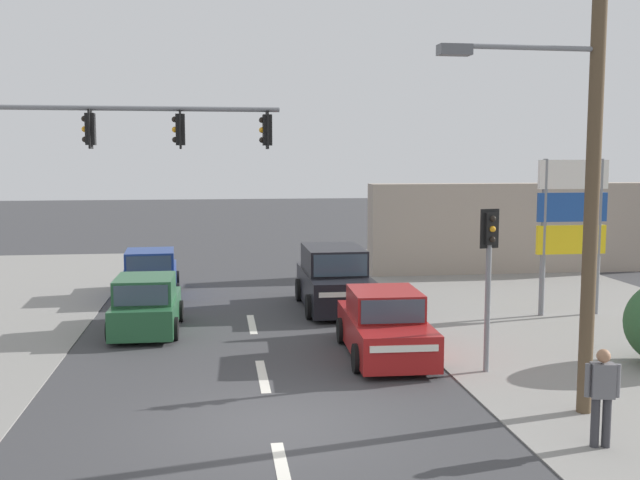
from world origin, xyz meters
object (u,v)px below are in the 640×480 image
object	(u,v)px
shopping_plaza_sign	(572,215)
hatchback_oncoming_mid	(146,306)
traffic_signal_mast	(76,171)
utility_pole_foreground_right	(587,144)
sedan_crossing_left	(150,276)
pedestal_signal_right_kerb	(489,262)
sedan_kerbside_parked	(385,326)
suv_oncoming_near	(334,280)
pedestrian_at_kerb	(602,392)

from	to	relation	value
shopping_plaza_sign	hatchback_oncoming_mid	bearing A→B (deg)	-177.84
traffic_signal_mast	shopping_plaza_sign	bearing A→B (deg)	15.79
utility_pole_foreground_right	shopping_plaza_sign	world-z (taller)	utility_pole_foreground_right
sedan_crossing_left	traffic_signal_mast	bearing A→B (deg)	-95.13
pedestal_signal_right_kerb	utility_pole_foreground_right	bearing A→B (deg)	-75.64
sedan_kerbside_parked	shopping_plaza_sign	bearing A→B (deg)	29.86
traffic_signal_mast	shopping_plaza_sign	distance (m)	13.83
hatchback_oncoming_mid	traffic_signal_mast	bearing A→B (deg)	-108.54
hatchback_oncoming_mid	sedan_kerbside_parked	bearing A→B (deg)	-29.05
suv_oncoming_near	pedestrian_at_kerb	distance (m)	11.87
traffic_signal_mast	hatchback_oncoming_mid	bearing A→B (deg)	71.46
pedestal_signal_right_kerb	hatchback_oncoming_mid	distance (m)	9.22
pedestal_signal_right_kerb	suv_oncoming_near	world-z (taller)	pedestal_signal_right_kerb
pedestal_signal_right_kerb	hatchback_oncoming_mid	xyz separation A→B (m)	(-7.65, 4.85, -1.71)
sedan_crossing_left	suv_oncoming_near	xyz separation A→B (m)	(5.78, -2.79, 0.18)
utility_pole_foreground_right	traffic_signal_mast	xyz separation A→B (m)	(-9.45, 4.30, -0.53)
pedestal_signal_right_kerb	shopping_plaza_sign	xyz separation A→B (m)	(4.49, 5.31, 0.57)
traffic_signal_mast	pedestrian_at_kerb	bearing A→B (deg)	-33.03
sedan_crossing_left	pedestal_signal_right_kerb	bearing A→B (deg)	-51.54
traffic_signal_mast	pedestal_signal_right_kerb	distance (m)	9.10
sedan_kerbside_parked	pedestal_signal_right_kerb	bearing A→B (deg)	-41.20
hatchback_oncoming_mid	sedan_kerbside_parked	xyz separation A→B (m)	(5.77, -3.20, 0.00)
utility_pole_foreground_right	sedan_crossing_left	size ratio (longest dim) A/B	2.10
shopping_plaza_sign	pedestrian_at_kerb	xyz separation A→B (m)	(-4.18, -9.63, -2.06)
shopping_plaza_sign	utility_pole_foreground_right	bearing A→B (deg)	-115.22
utility_pole_foreground_right	pedestal_signal_right_kerb	xyz separation A→B (m)	(-0.70, 2.73, -2.46)
pedestal_signal_right_kerb	shopping_plaza_sign	distance (m)	6.97
pedestrian_at_kerb	sedan_kerbside_parked	bearing A→B (deg)	110.13
traffic_signal_mast	suv_oncoming_near	bearing A→B (deg)	41.12
traffic_signal_mast	pedestrian_at_kerb	xyz separation A→B (m)	(9.06, -5.89, -3.43)
traffic_signal_mast	sedan_crossing_left	bearing A→B (deg)	84.87
sedan_kerbside_parked	suv_oncoming_near	size ratio (longest dim) A/B	0.94
pedestal_signal_right_kerb	suv_oncoming_near	bearing A→B (deg)	106.94
pedestal_signal_right_kerb	hatchback_oncoming_mid	bearing A→B (deg)	147.61
utility_pole_foreground_right	hatchback_oncoming_mid	xyz separation A→B (m)	(-8.35, 7.59, -4.18)
sedan_crossing_left	pedestrian_at_kerb	world-z (taller)	pedestrian_at_kerb
sedan_kerbside_parked	pedestrian_at_kerb	xyz separation A→B (m)	(2.19, -5.97, 0.22)
sedan_crossing_left	suv_oncoming_near	size ratio (longest dim) A/B	0.95
utility_pole_foreground_right	pedestrian_at_kerb	size ratio (longest dim) A/B	5.55
shopping_plaza_sign	sedan_crossing_left	size ratio (longest dim) A/B	1.07
suv_oncoming_near	sedan_crossing_left	bearing A→B (deg)	154.24
utility_pole_foreground_right	hatchback_oncoming_mid	world-z (taller)	utility_pole_foreground_right
hatchback_oncoming_mid	sedan_kerbside_parked	size ratio (longest dim) A/B	0.85
sedan_kerbside_parked	hatchback_oncoming_mid	bearing A→B (deg)	150.95
traffic_signal_mast	hatchback_oncoming_mid	world-z (taller)	traffic_signal_mast
utility_pole_foreground_right	pedestrian_at_kerb	distance (m)	4.28
pedestrian_at_kerb	utility_pole_foreground_right	bearing A→B (deg)	76.05
traffic_signal_mast	shopping_plaza_sign	xyz separation A→B (m)	(13.24, 3.74, -1.37)
sedan_kerbside_parked	pedestrian_at_kerb	world-z (taller)	pedestrian_at_kerb
traffic_signal_mast	pedestal_signal_right_kerb	bearing A→B (deg)	-10.13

